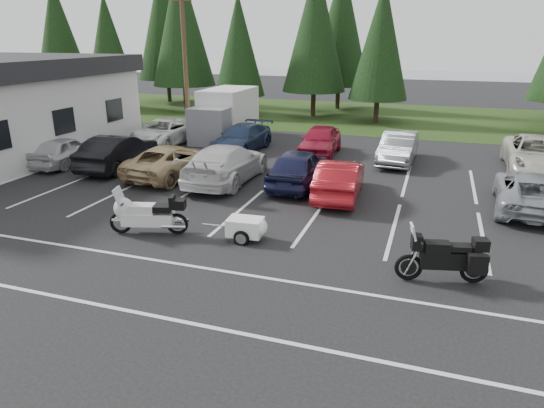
{
  "coord_description": "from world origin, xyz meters",
  "views": [
    {
      "loc": [
        4.13,
        -14.06,
        5.93
      ],
      "look_at": [
        -0.45,
        -0.5,
        0.95
      ],
      "focal_mm": 32.0,
      "sensor_mm": 36.0,
      "label": 1
    }
  ],
  "objects_px": {
    "car_far_4": "(538,155)",
    "car_far_3": "(398,148)",
    "car_far_2": "(320,141)",
    "utility_pole": "(185,58)",
    "cargo_trailer": "(245,229)",
    "car_near_3": "(226,163)",
    "car_near_5": "(340,179)",
    "touring_motorcycle": "(148,211)",
    "car_near_4": "(298,167)",
    "car_far_0": "(164,132)",
    "adventure_motorcycle": "(443,253)",
    "car_near_2": "(172,161)",
    "car_near_0": "(65,151)",
    "box_truck": "(222,115)",
    "car_far_1": "(242,138)",
    "car_near_6": "(530,191)",
    "car_near_1": "(118,152)"
  },
  "relations": [
    {
      "from": "car_near_3",
      "to": "car_far_1",
      "type": "height_order",
      "value": "car_near_3"
    },
    {
      "from": "car_near_3",
      "to": "car_far_2",
      "type": "bearing_deg",
      "value": -113.92
    },
    {
      "from": "car_far_1",
      "to": "adventure_motorcycle",
      "type": "relative_size",
      "value": 1.88
    },
    {
      "from": "adventure_motorcycle",
      "to": "car_far_0",
      "type": "bearing_deg",
      "value": 127.95
    },
    {
      "from": "cargo_trailer",
      "to": "adventure_motorcycle",
      "type": "relative_size",
      "value": 0.6
    },
    {
      "from": "utility_pole",
      "to": "car_near_5",
      "type": "bearing_deg",
      "value": -37.25
    },
    {
      "from": "car_near_5",
      "to": "touring_motorcycle",
      "type": "xyz_separation_m",
      "value": [
        -4.95,
        -5.6,
        0.04
      ]
    },
    {
      "from": "car_far_0",
      "to": "car_far_4",
      "type": "height_order",
      "value": "car_far_4"
    },
    {
      "from": "car_far_4",
      "to": "car_far_0",
      "type": "bearing_deg",
      "value": -177.88
    },
    {
      "from": "box_truck",
      "to": "touring_motorcycle",
      "type": "bearing_deg",
      "value": -74.76
    },
    {
      "from": "box_truck",
      "to": "car_near_2",
      "type": "height_order",
      "value": "box_truck"
    },
    {
      "from": "box_truck",
      "to": "car_far_4",
      "type": "relative_size",
      "value": 0.97
    },
    {
      "from": "car_near_3",
      "to": "car_near_5",
      "type": "relative_size",
      "value": 1.26
    },
    {
      "from": "box_truck",
      "to": "adventure_motorcycle",
      "type": "distance_m",
      "value": 19.44
    },
    {
      "from": "adventure_motorcycle",
      "to": "car_near_5",
      "type": "bearing_deg",
      "value": 109.11
    },
    {
      "from": "utility_pole",
      "to": "car_far_4",
      "type": "height_order",
      "value": "utility_pole"
    },
    {
      "from": "car_near_5",
      "to": "car_far_2",
      "type": "bearing_deg",
      "value": -74.33
    },
    {
      "from": "car_far_1",
      "to": "car_far_4",
      "type": "relative_size",
      "value": 0.84
    },
    {
      "from": "utility_pole",
      "to": "touring_motorcycle",
      "type": "relative_size",
      "value": 3.26
    },
    {
      "from": "adventure_motorcycle",
      "to": "car_far_4",
      "type": "bearing_deg",
      "value": 58.68
    },
    {
      "from": "car_far_4",
      "to": "car_near_4",
      "type": "bearing_deg",
      "value": -148.91
    },
    {
      "from": "box_truck",
      "to": "car_near_3",
      "type": "distance_m",
      "value": 9.15
    },
    {
      "from": "car_near_5",
      "to": "car_far_4",
      "type": "height_order",
      "value": "car_far_4"
    },
    {
      "from": "car_near_4",
      "to": "car_far_2",
      "type": "height_order",
      "value": "car_near_4"
    },
    {
      "from": "car_near_4",
      "to": "car_near_2",
      "type": "bearing_deg",
      "value": 2.07
    },
    {
      "from": "car_far_0",
      "to": "car_near_0",
      "type": "bearing_deg",
      "value": -109.1
    },
    {
      "from": "car_far_2",
      "to": "car_far_4",
      "type": "relative_size",
      "value": 0.77
    },
    {
      "from": "utility_pole",
      "to": "box_truck",
      "type": "height_order",
      "value": "utility_pole"
    },
    {
      "from": "utility_pole",
      "to": "car_far_1",
      "type": "height_order",
      "value": "utility_pole"
    },
    {
      "from": "car_far_1",
      "to": "car_far_4",
      "type": "xyz_separation_m",
      "value": [
        14.38,
        0.29,
        0.1
      ]
    },
    {
      "from": "cargo_trailer",
      "to": "car_near_6",
      "type": "bearing_deg",
      "value": 30.0
    },
    {
      "from": "car_near_5",
      "to": "utility_pole",
      "type": "bearing_deg",
      "value": -41.09
    },
    {
      "from": "utility_pole",
      "to": "car_near_3",
      "type": "relative_size",
      "value": 1.62
    },
    {
      "from": "car_near_0",
      "to": "car_far_4",
      "type": "distance_m",
      "value": 22.1
    },
    {
      "from": "car_far_3",
      "to": "adventure_motorcycle",
      "type": "xyz_separation_m",
      "value": [
        2.12,
        -12.25,
        0.04
      ]
    },
    {
      "from": "car_far_4",
      "to": "car_far_3",
      "type": "bearing_deg",
      "value": -177.15
    },
    {
      "from": "car_near_5",
      "to": "box_truck",
      "type": "bearing_deg",
      "value": -48.5
    },
    {
      "from": "car_far_0",
      "to": "car_far_4",
      "type": "xyz_separation_m",
      "value": [
        19.21,
        0.22,
        0.08
      ]
    },
    {
      "from": "cargo_trailer",
      "to": "car_near_3",
      "type": "bearing_deg",
      "value": 114.82
    },
    {
      "from": "car_far_1",
      "to": "car_far_3",
      "type": "xyz_separation_m",
      "value": [
        8.22,
        0.15,
        0.04
      ]
    },
    {
      "from": "utility_pole",
      "to": "cargo_trailer",
      "type": "distance_m",
      "value": 16.66
    },
    {
      "from": "car_near_2",
      "to": "car_near_4",
      "type": "xyz_separation_m",
      "value": [
        5.7,
        0.36,
        0.09
      ]
    },
    {
      "from": "car_near_0",
      "to": "car_far_2",
      "type": "xyz_separation_m",
      "value": [
        11.17,
        5.97,
        0.06
      ]
    },
    {
      "from": "car_near_5",
      "to": "car_near_6",
      "type": "relative_size",
      "value": 0.9
    },
    {
      "from": "box_truck",
      "to": "car_far_0",
      "type": "xyz_separation_m",
      "value": [
        -2.52,
        -2.55,
        -0.73
      ]
    },
    {
      "from": "car_far_2",
      "to": "box_truck",
      "type": "bearing_deg",
      "value": 159.33
    },
    {
      "from": "car_far_0",
      "to": "cargo_trailer",
      "type": "relative_size",
      "value": 3.38
    },
    {
      "from": "car_near_1",
      "to": "car_near_2",
      "type": "height_order",
      "value": "car_near_1"
    },
    {
      "from": "car_near_5",
      "to": "car_far_3",
      "type": "distance_m",
      "value": 6.5
    },
    {
      "from": "car_near_2",
      "to": "adventure_motorcycle",
      "type": "bearing_deg",
      "value": 154.84
    }
  ]
}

